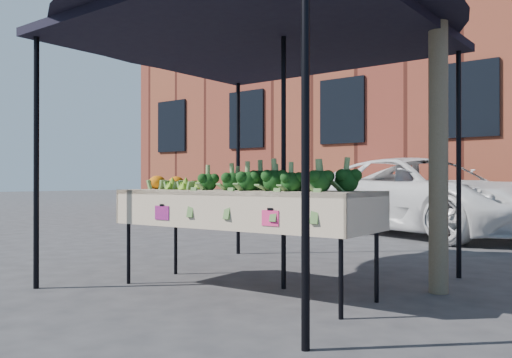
# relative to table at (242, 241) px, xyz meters

# --- Properties ---
(ground) EXTENTS (90.00, 90.00, 0.00)m
(ground) POSITION_rel_table_xyz_m (0.22, -0.07, -0.45)
(ground) COLOR #2E2E30
(table) EXTENTS (2.43, 0.89, 0.90)m
(table) POSITION_rel_table_xyz_m (0.00, 0.00, 0.00)
(table) COLOR beige
(table) RESTS_ON ground
(canopy) EXTENTS (3.16, 3.16, 2.74)m
(canopy) POSITION_rel_table_xyz_m (-0.15, 0.43, 0.92)
(canopy) COLOR black
(canopy) RESTS_ON ground
(broccoli_heap) EXTENTS (1.44, 0.54, 0.23)m
(broccoli_heap) POSITION_rel_table_xyz_m (0.33, 0.03, 0.57)
(broccoli_heap) COLOR black
(broccoli_heap) RESTS_ON table
(romanesco_cluster) EXTENTS (0.41, 0.45, 0.18)m
(romanesco_cluster) POSITION_rel_table_xyz_m (-0.66, -0.01, 0.54)
(romanesco_cluster) COLOR #6DAB25
(romanesco_cluster) RESTS_ON table
(cauliflower_pair) EXTENTS (0.21, 0.41, 0.16)m
(cauliflower_pair) POSITION_rel_table_xyz_m (-1.03, 0.07, 0.53)
(cauliflower_pair) COLOR orange
(cauliflower_pair) RESTS_ON table
(vehicle) EXTENTS (2.20, 2.72, 5.11)m
(vehicle) POSITION_rel_table_xyz_m (-0.59, 5.99, 2.11)
(vehicle) COLOR white
(vehicle) RESTS_ON ground
(street_tree) EXTENTS (2.45, 2.45, 4.82)m
(street_tree) POSITION_rel_table_xyz_m (1.38, 1.03, 1.96)
(street_tree) COLOR #1E4C14
(street_tree) RESTS_ON ground
(building_left) EXTENTS (12.00, 8.00, 9.00)m
(building_left) POSITION_rel_table_xyz_m (-4.78, 11.93, 4.05)
(building_left) COLOR maroon
(building_left) RESTS_ON ground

